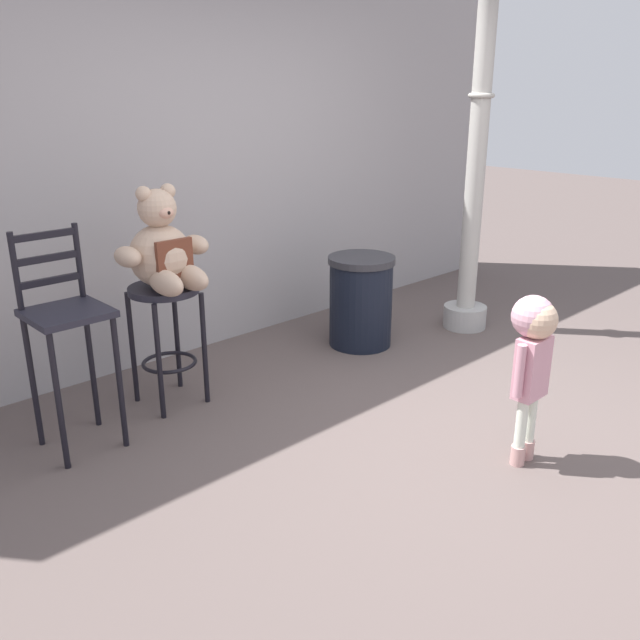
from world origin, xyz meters
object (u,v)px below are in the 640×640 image
at_px(teddy_bear, 163,251).
at_px(trash_bin, 361,301).
at_px(child_walking, 533,344).
at_px(lamppost, 476,170).
at_px(bar_chair_empty, 67,326).
at_px(bar_stool_with_teddy, 166,319).

height_order(teddy_bear, trash_bin, teddy_bear).
bearing_deg(trash_bin, child_walking, -109.43).
xyz_separation_m(lamppost, bar_chair_empty, (-3.15, 0.34, -0.58)).
distance_m(child_walking, lamppost, 2.19).
bearing_deg(bar_stool_with_teddy, child_walking, -62.90).
height_order(trash_bin, bar_chair_empty, bar_chair_empty).
bearing_deg(lamppost, bar_stool_with_teddy, 169.69).
height_order(child_walking, bar_chair_empty, bar_chair_empty).
distance_m(lamppost, bar_chair_empty, 3.22).
distance_m(teddy_bear, lamppost, 2.55).
bearing_deg(lamppost, child_walking, -136.88).
height_order(teddy_bear, child_walking, teddy_bear).
height_order(child_walking, trash_bin, child_walking).
xyz_separation_m(bar_stool_with_teddy, trash_bin, (1.59, -0.13, -0.20)).
xyz_separation_m(teddy_bear, trash_bin, (1.59, -0.10, -0.63)).
relative_size(bar_stool_with_teddy, teddy_bear, 1.26).
relative_size(trash_bin, lamppost, 0.22).
bearing_deg(lamppost, teddy_bear, 170.37).
bearing_deg(teddy_bear, lamppost, -9.63).
xyz_separation_m(child_walking, trash_bin, (0.62, 1.76, -0.31)).
relative_size(child_walking, lamppost, 0.29).
height_order(bar_stool_with_teddy, bar_chair_empty, bar_chair_empty).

